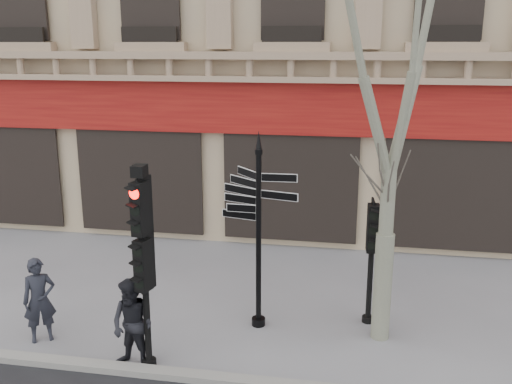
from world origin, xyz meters
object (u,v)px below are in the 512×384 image
(traffic_signal_secondary, at_px, (372,241))
(plane_tree, at_px, (398,31))
(fingerpost, at_px, (259,198))
(traffic_signal_main, at_px, (143,244))
(pedestrian_b, at_px, (133,325))
(pedestrian_a, at_px, (39,300))

(traffic_signal_secondary, height_order, plane_tree, plane_tree)
(fingerpost, relative_size, plane_tree, 0.49)
(traffic_signal_main, distance_m, traffic_signal_secondary, 4.20)
(traffic_signal_secondary, xyz_separation_m, plane_tree, (0.20, -0.56, 3.69))
(traffic_signal_main, bearing_deg, pedestrian_b, -145.86)
(plane_tree, bearing_deg, traffic_signal_main, -156.25)
(pedestrian_b, bearing_deg, plane_tree, 38.10)
(traffic_signal_secondary, bearing_deg, plane_tree, -74.26)
(traffic_signal_main, xyz_separation_m, pedestrian_b, (-0.22, -0.08, -1.36))
(traffic_signal_main, relative_size, traffic_signal_secondary, 1.45)
(traffic_signal_main, height_order, plane_tree, plane_tree)
(pedestrian_a, height_order, pedestrian_b, pedestrian_a)
(fingerpost, height_order, pedestrian_a, fingerpost)
(pedestrian_b, bearing_deg, traffic_signal_main, 35.37)
(traffic_signal_main, xyz_separation_m, traffic_signal_secondary, (3.54, 2.20, -0.50))
(pedestrian_a, distance_m, pedestrian_b, 2.04)
(fingerpost, xyz_separation_m, pedestrian_a, (-3.69, -1.23, -1.71))
(pedestrian_b, bearing_deg, traffic_signal_secondary, 45.84)
(fingerpost, bearing_deg, traffic_signal_secondary, 36.63)
(traffic_signal_secondary, relative_size, pedestrian_a, 1.52)
(traffic_signal_main, distance_m, pedestrian_a, 2.61)
(traffic_signal_secondary, bearing_deg, pedestrian_b, -153.08)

